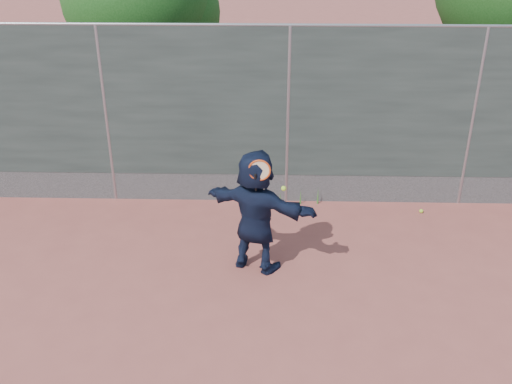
{
  "coord_description": "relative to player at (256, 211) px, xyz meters",
  "views": [
    {
      "loc": [
        -0.28,
        -5.44,
        4.51
      ],
      "look_at": [
        -0.46,
        1.41,
        1.18
      ],
      "focal_mm": 40.0,
      "sensor_mm": 36.0,
      "label": 1
    }
  ],
  "objects": [
    {
      "name": "ground",
      "position": [
        0.46,
        -1.41,
        -0.88
      ],
      "size": [
        80.0,
        80.0,
        0.0
      ],
      "primitive_type": "plane",
      "color": "#9E4C42",
      "rests_on": "ground"
    },
    {
      "name": "tree_left",
      "position": [
        -2.38,
        5.14,
        2.06
      ],
      "size": [
        3.15,
        3.0,
        4.53
      ],
      "color": "#382314",
      "rests_on": "ground"
    },
    {
      "name": "fence",
      "position": [
        0.46,
        2.09,
        0.7
      ],
      "size": [
        20.0,
        0.06,
        3.03
      ],
      "color": "#38423D",
      "rests_on": "ground"
    },
    {
      "name": "swing_action",
      "position": [
        0.08,
        -0.21,
        0.66
      ],
      "size": [
        0.49,
        0.19,
        0.51
      ],
      "color": "#D04313",
      "rests_on": "ground"
    },
    {
      "name": "ball_ground",
      "position": [
        2.73,
        1.69,
        -0.85
      ],
      "size": [
        0.07,
        0.07,
        0.07
      ],
      "primitive_type": "sphere",
      "color": "#A7D52F",
      "rests_on": "ground"
    },
    {
      "name": "player",
      "position": [
        0.0,
        0.0,
        0.0
      ],
      "size": [
        1.71,
        1.15,
        1.77
      ],
      "primitive_type": "imported",
      "rotation": [
        0.0,
        0.0,
        2.72
      ],
      "color": "#131B34",
      "rests_on": "ground"
    },
    {
      "name": "weed_clump",
      "position": [
        0.76,
        1.98,
        -0.75
      ],
      "size": [
        0.68,
        0.07,
        0.3
      ],
      "color": "#387226",
      "rests_on": "ground"
    }
  ]
}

